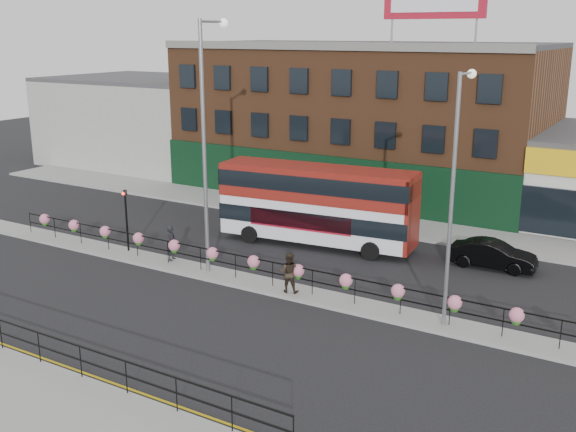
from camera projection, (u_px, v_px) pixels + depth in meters
The scene contains 17 objects.
ground at pixel (254, 285), 30.33m from camera, with size 120.00×120.00×0.00m, color black.
south_pavement at pixel (34, 406), 20.38m from camera, with size 60.00×4.00×0.15m, color gray.
north_pavement at pixel (365, 221), 40.24m from camera, with size 60.00×4.00×0.15m, color gray.
median at pixel (254, 283), 30.31m from camera, with size 60.00×1.60×0.15m, color gray.
yellow_line_inner at pixel (92, 376), 22.30m from camera, with size 60.00×0.10×0.01m, color gold.
yellow_line_outer at pixel (88, 378), 22.15m from camera, with size 60.00×0.10×0.01m, color gold.
brick_building at pixel (363, 118), 47.47m from camera, with size 25.00×12.21×10.30m.
warehouse_west at pixel (148, 120), 57.91m from camera, with size 15.50×12.00×7.30m.
median_railing at pixel (254, 263), 30.05m from camera, with size 30.04×0.56×1.23m.
south_railing at pixel (38, 340), 22.70m from camera, with size 20.04×0.05×1.12m.
double_decker_bus at pixel (318, 198), 35.29m from camera, with size 10.68×3.56×4.23m.
car at pixel (493, 255), 32.29m from camera, with size 4.10×1.55×1.33m, color black.
pedestrian_a at pixel (171, 243), 32.95m from camera, with size 0.58×0.72×1.74m, color black.
pedestrian_b at pixel (289, 272), 28.86m from camera, with size 1.02×0.89×1.77m, color black.
lamp_column_west at pixel (207, 126), 30.12m from camera, with size 0.41×2.01×11.44m.
lamp_column_east at pixel (455, 179), 24.53m from camera, with size 0.34×1.68×9.55m.
traffic_light_median at pixel (126, 207), 33.96m from camera, with size 0.15×0.28×3.65m.
Camera 1 is at (15.90, -23.61, 11.02)m, focal length 42.00 mm.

